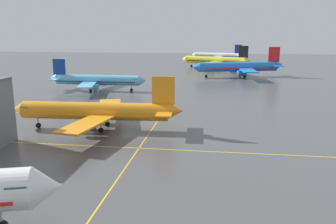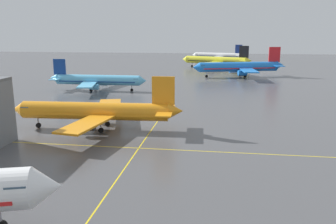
# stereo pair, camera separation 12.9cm
# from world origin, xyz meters

# --- Properties ---
(airliner_second_row) EXTENTS (34.06, 29.37, 10.59)m
(airliner_second_row) POSITION_xyz_m (-10.54, 49.19, 3.62)
(airliner_second_row) COLOR orange
(airliner_second_row) RESTS_ON ground
(airliner_third_row) EXTENTS (32.39, 28.05, 10.11)m
(airliner_third_row) POSITION_xyz_m (-26.42, 93.81, 3.45)
(airliner_third_row) COLOR #5BB7E5
(airliner_third_row) RESTS_ON ground
(airliner_far_left_stand) EXTENTS (39.23, 33.50, 12.44)m
(airliner_far_left_stand) POSITION_xyz_m (21.33, 136.29, 4.25)
(airliner_far_left_stand) COLOR blue
(airliner_far_left_stand) RESTS_ON ground
(airliner_far_right_stand) EXTENTS (37.20, 31.79, 11.83)m
(airliner_far_right_stand) POSITION_xyz_m (11.13, 171.76, 4.04)
(airliner_far_right_stand) COLOR yellow
(airliner_far_right_stand) RESTS_ON ground
(airliner_distant_taxiway) EXTENTS (34.22, 29.14, 10.77)m
(airliner_distant_taxiway) POSITION_xyz_m (11.89, 215.80, 3.68)
(airliner_distant_taxiway) COLOR white
(airliner_distant_taxiway) RESTS_ON ground
(taxiway_markings) EXTENTS (132.18, 90.49, 0.01)m
(taxiway_markings) POSITION_xyz_m (0.00, 18.57, 0.00)
(taxiway_markings) COLOR yellow
(taxiway_markings) RESTS_ON ground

